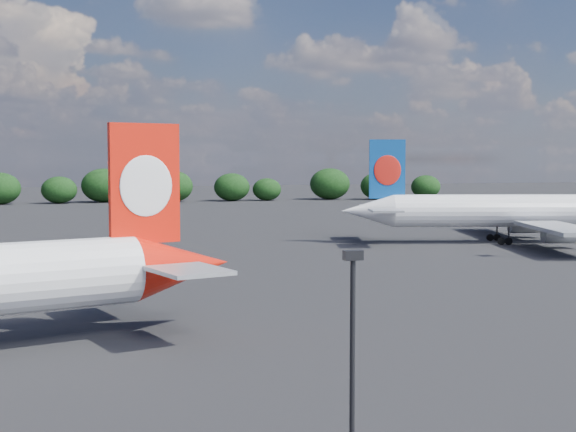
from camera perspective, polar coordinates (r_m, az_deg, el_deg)
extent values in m
plane|color=black|center=(96.47, -17.22, -2.98)|extent=(500.00, 500.00, 0.00)
cone|color=red|center=(54.73, -7.54, -3.50)|extent=(7.92, 6.15, 4.36)
cube|color=red|center=(53.24, -10.16, 2.29)|extent=(4.72, 1.77, 7.85)
ellipsoid|color=white|center=(53.01, -10.05, 2.12)|extent=(3.56, 1.20, 4.01)
ellipsoid|color=white|center=(53.49, -10.26, 2.13)|extent=(3.56, 1.20, 4.01)
cube|color=#999BA0|center=(49.65, -7.06, -3.86)|extent=(5.24, 6.12, 0.26)
cube|color=#999BA0|center=(58.40, -11.07, -2.72)|extent=(5.24, 6.12, 0.26)
cylinder|color=white|center=(114.46, 15.91, 0.37)|extent=(33.98, 12.59, 4.46)
cone|color=white|center=(109.97, 5.66, 0.37)|extent=(8.01, 6.07, 4.46)
cube|color=#0D4593|center=(110.13, 7.06, 3.33)|extent=(4.87, 1.63, 8.03)
ellipsoid|color=red|center=(109.87, 7.09, 3.25)|extent=(3.68, 1.09, 4.11)
ellipsoid|color=red|center=(110.40, 7.04, 3.25)|extent=(3.68, 1.09, 4.11)
cube|color=#999BA0|center=(105.35, 6.97, 0.39)|extent=(5.20, 6.17, 0.27)
cube|color=#999BA0|center=(115.05, 6.23, 0.70)|extent=(5.20, 6.17, 0.27)
cube|color=#999BA0|center=(104.21, 18.76, -0.82)|extent=(9.98, 18.73, 0.49)
cube|color=#999BA0|center=(126.13, 15.07, 0.07)|extent=(9.98, 18.73, 0.49)
cylinder|color=#999BA0|center=(109.09, 18.80, -1.23)|extent=(4.92, 3.42, 2.41)
cube|color=#999BA0|center=(109.04, 18.81, -0.90)|extent=(1.97, 0.74, 1.07)
cylinder|color=#999BA0|center=(122.51, 16.46, -0.62)|extent=(4.92, 3.42, 2.41)
cube|color=#999BA0|center=(122.47, 16.47, -0.33)|extent=(1.97, 0.74, 1.07)
cylinder|color=black|center=(111.61, 15.42, -1.32)|extent=(0.30, 0.30, 2.23)
cylinder|color=black|center=(111.69, 15.41, -1.75)|extent=(1.05, 0.63, 0.98)
cylinder|color=black|center=(111.41, 14.93, -1.75)|extent=(1.05, 0.63, 0.98)
cylinder|color=black|center=(116.72, 14.64, -1.07)|extent=(0.30, 0.30, 2.23)
cylinder|color=black|center=(116.80, 14.63, -1.49)|extent=(1.05, 0.63, 0.98)
cylinder|color=black|center=(116.52, 14.17, -1.49)|extent=(1.05, 0.63, 0.98)
cylinder|color=black|center=(24.02, 4.58, -13.43)|extent=(0.16, 0.16, 8.63)
cube|color=black|center=(23.07, 4.65, -2.80)|extent=(0.55, 0.30, 0.28)
cube|color=gold|center=(218.09, -13.36, 1.98)|extent=(5.00, 0.30, 3.00)
cylinder|color=#93969B|center=(218.20, -13.35, 1.26)|extent=(0.30, 0.30, 2.50)
ellipsoid|color=black|center=(216.38, -15.97, 1.79)|extent=(9.16, 7.75, 7.05)
ellipsoid|color=black|center=(218.86, -12.98, 2.13)|extent=(11.76, 9.95, 9.05)
ellipsoid|color=black|center=(217.13, -8.21, 2.10)|extent=(11.00, 9.30, 8.46)
ellipsoid|color=black|center=(220.88, -4.02, 2.06)|extent=(9.95, 8.42, 7.66)
ellipsoid|color=black|center=(222.89, -1.51, 1.90)|extent=(8.08, 6.84, 6.21)
ellipsoid|color=black|center=(229.14, 3.00, 2.30)|extent=(11.59, 9.81, 8.92)
ellipsoid|color=black|center=(229.96, 6.41, 2.14)|extent=(10.11, 8.55, 7.77)
ellipsoid|color=black|center=(239.29, 9.77, 2.07)|extent=(8.87, 7.51, 6.82)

